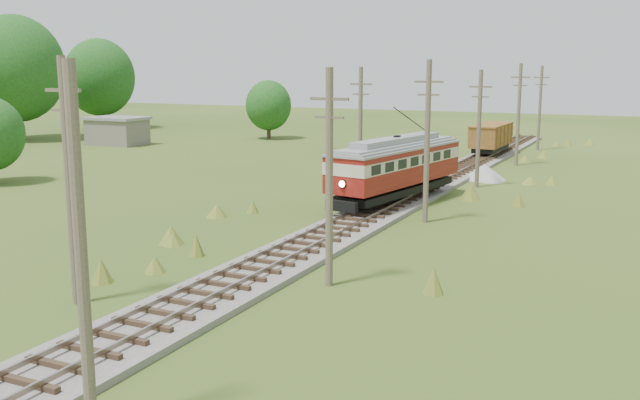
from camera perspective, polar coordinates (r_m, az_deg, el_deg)
The scene contains 16 objects.
railbed_main at distance 44.22m, azimuth 5.61°, elevation -0.40°, with size 3.60×96.00×0.57m.
streetcar at distance 44.84m, azimuth 6.14°, elevation 2.90°, with size 4.92×12.49×5.64m.
gondola at distance 70.85m, azimuth 13.54°, elevation 4.96°, with size 2.70×7.91×2.61m.
gravel_pile at distance 56.41m, azimuth 13.12°, elevation 2.16°, with size 3.35×3.56×1.22m.
utility_pole_r_1 at distance 17.16m, azimuth -18.58°, elevation -4.16°, with size 0.30×0.30×8.80m.
utility_pole_r_2 at distance 27.67m, azimuth 0.75°, elevation 1.92°, with size 1.60×0.30×8.60m.
utility_pole_r_3 at distance 39.75m, azimuth 8.57°, elevation 4.76°, with size 1.60×0.30×9.00m.
utility_pole_r_4 at distance 52.33m, azimuth 12.59°, elevation 5.68°, with size 1.60×0.30×8.40m.
utility_pole_r_5 at distance 64.94m, azimuth 15.60°, elevation 6.68°, with size 1.60×0.30×8.90m.
utility_pole_r_6 at distance 77.79m, azimuth 17.18°, elevation 7.12°, with size 1.60×0.30×8.70m.
utility_pole_l_a at distance 27.04m, azimuth -19.44°, elevation 1.54°, with size 1.60×0.30×9.00m.
utility_pole_l_b at distance 50.81m, azimuth 3.25°, elevation 5.89°, with size 1.60×0.30×8.60m.
tree_left_4 at distance 91.83m, azimuth -23.21°, elevation 9.64°, with size 11.34×11.34×14.61m.
tree_left_5 at distance 104.48m, azimuth -17.24°, elevation 9.35°, with size 9.66×9.66×12.44m.
tree_mid_a at distance 86.31m, azimuth -4.15°, elevation 7.56°, with size 5.46×5.46×7.03m.
shed at distance 82.91m, azimuth -15.91°, elevation 5.36°, with size 6.40×4.40×3.10m.
Camera 1 is at (14.82, -6.80, 8.62)m, focal length 40.00 mm.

